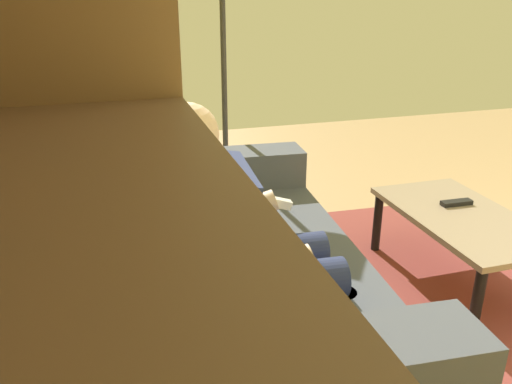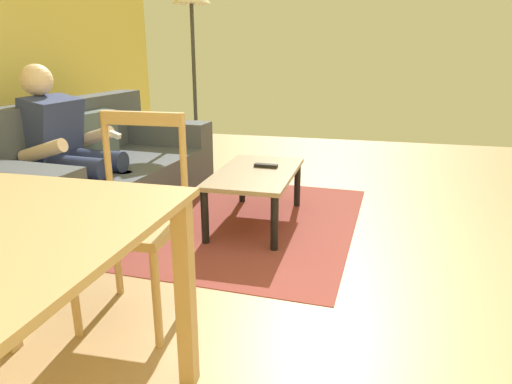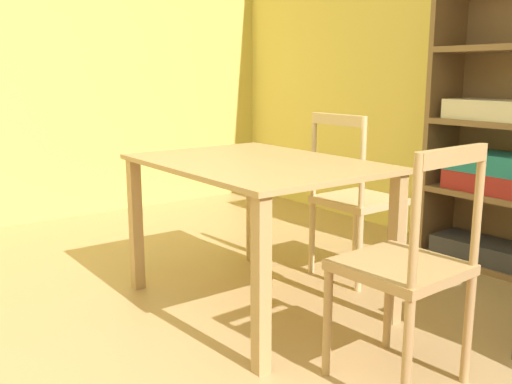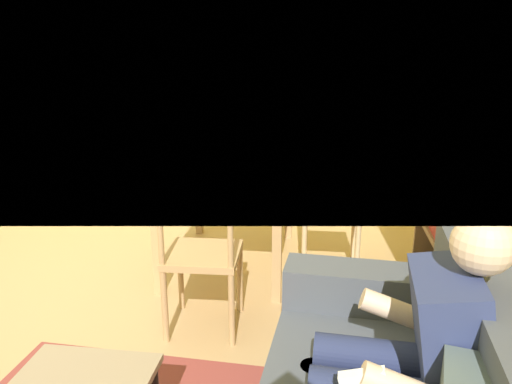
{
  "view_description": "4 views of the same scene",
  "coord_description": "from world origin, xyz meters",
  "px_view_note": "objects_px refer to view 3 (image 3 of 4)",
  "views": [
    {
      "loc": [
        -0.82,
        2.55,
        1.47
      ],
      "look_at": [
        1.06,
        1.99,
        0.69
      ],
      "focal_mm": 36.46,
      "sensor_mm": 36.0,
      "label": 1
    },
    {
      "loc": [
        -1.87,
        0.08,
        1.22
      ],
      "look_at": [
        1.18,
        0.85,
        0.23
      ],
      "focal_mm": 32.54,
      "sensor_mm": 36.0,
      "label": 2
    },
    {
      "loc": [
        1.18,
        -0.58,
        1.19
      ],
      "look_at": [
        -1.08,
        1.09,
        0.6
      ],
      "focal_mm": 39.91,
      "sensor_mm": 36.0,
      "label": 3
    },
    {
      "loc": [
        2.45,
        1.75,
        1.64
      ],
      "look_at": [
        -0.01,
        1.42,
        0.9
      ],
      "focal_mm": 34.9,
      "sensor_mm": 36.0,
      "label": 4
    }
  ],
  "objects_px": {
    "dining_chair_facing_couch": "(407,268)",
    "dining_chair_near_wall": "(355,199)",
    "bookshelf": "(508,148)",
    "dining_table": "(256,184)"
  },
  "relations": [
    {
      "from": "bookshelf",
      "to": "dining_chair_near_wall",
      "type": "relative_size",
      "value": 1.85
    },
    {
      "from": "dining_chair_facing_couch",
      "to": "dining_chair_near_wall",
      "type": "bearing_deg",
      "value": 143.06
    },
    {
      "from": "dining_chair_near_wall",
      "to": "dining_table",
      "type": "bearing_deg",
      "value": -90.04
    },
    {
      "from": "dining_table",
      "to": "dining_chair_near_wall",
      "type": "relative_size",
      "value": 1.29
    },
    {
      "from": "dining_chair_near_wall",
      "to": "dining_chair_facing_couch",
      "type": "distance_m",
      "value": 1.19
    },
    {
      "from": "bookshelf",
      "to": "dining_chair_near_wall",
      "type": "bearing_deg",
      "value": -117.01
    },
    {
      "from": "bookshelf",
      "to": "dining_chair_facing_couch",
      "type": "relative_size",
      "value": 1.9
    },
    {
      "from": "dining_table",
      "to": "dining_chair_near_wall",
      "type": "xyz_separation_m",
      "value": [
        0.0,
        0.72,
        -0.18
      ]
    },
    {
      "from": "bookshelf",
      "to": "dining_chair_near_wall",
      "type": "xyz_separation_m",
      "value": [
        -0.43,
        -0.84,
        -0.28
      ]
    },
    {
      "from": "bookshelf",
      "to": "dining_chair_facing_couch",
      "type": "xyz_separation_m",
      "value": [
        0.53,
        -1.56,
        -0.28
      ]
    }
  ]
}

